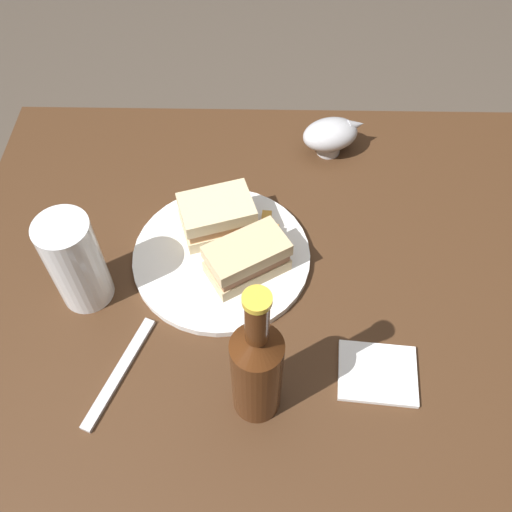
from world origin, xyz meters
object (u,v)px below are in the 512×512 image
sandwich_half_left (247,259)px  fork (120,372)px  plate (222,256)px  sandwich_half_right (217,216)px  cider_bottle (257,369)px  pint_glass (78,267)px  gravy_boat (331,135)px  napkin (377,373)px

sandwich_half_left → fork: bearing=-136.0°
plate → sandwich_half_right: 0.07m
plate → cider_bottle: (0.06, -0.24, 0.10)m
plate → fork: size_ratio=1.59×
pint_glass → sandwich_half_right: bearing=31.6°
plate → pint_glass: 0.22m
sandwich_half_right → gravy_boat: bearing=45.5°
pint_glass → fork: (0.07, -0.13, -0.07)m
plate → cider_bottle: bearing=-75.7°
gravy_boat → plate: bearing=-126.7°
sandwich_half_right → pint_glass: size_ratio=0.81×
cider_bottle → fork: size_ratio=1.50×
napkin → fork: (-0.36, -0.00, -0.00)m
sandwich_half_left → fork: size_ratio=0.78×
cider_bottle → gravy_boat: bearing=75.4°
napkin → plate: bearing=139.5°
sandwich_half_left → cider_bottle: bearing=-84.9°
plate → fork: (-0.13, -0.20, -0.00)m
sandwich_half_right → gravy_boat: 0.28m
pint_glass → napkin: bearing=-16.6°
cider_bottle → napkin: 0.20m
napkin → cider_bottle: bearing=-166.2°
pint_glass → cider_bottle: (0.26, -0.17, 0.03)m
napkin → sandwich_half_left: bearing=138.7°
pint_glass → gravy_boat: 0.51m
sandwich_half_left → pint_glass: pint_glass is taller
plate → pint_glass: pint_glass is taller
sandwich_half_right → fork: bearing=-116.3°
sandwich_half_left → fork: 0.25m
cider_bottle → napkin: cider_bottle is taller
gravy_boat → fork: 0.56m
plate → napkin: (0.23, -0.20, -0.00)m
pint_glass → napkin: size_ratio=1.49×
fork → napkin: bearing=112.2°
gravy_boat → cider_bottle: size_ratio=0.46×
plate → napkin: 0.30m
plate → sandwich_half_right: size_ratio=2.15×
pint_glass → sandwich_half_left: bearing=8.4°
plate → cider_bottle: cider_bottle is taller
plate → sandwich_half_left: sandwich_half_left is taller
plate → pint_glass: bearing=-161.5°
sandwich_half_left → sandwich_half_right: same height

